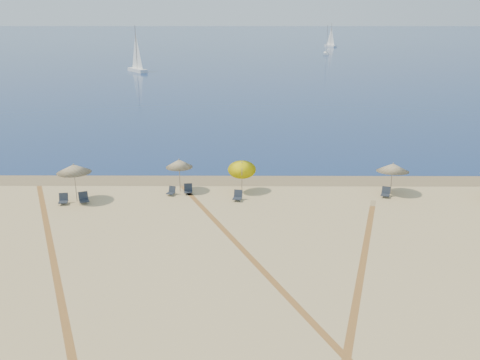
% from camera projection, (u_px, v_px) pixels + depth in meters
% --- Properties ---
extents(ocean, '(500.00, 500.00, 0.00)m').
position_uv_depth(ocean, '(242.00, 39.00, 230.31)').
color(ocean, '#0C2151').
rests_on(ocean, ground).
extents(wet_sand, '(500.00, 500.00, 0.00)m').
position_uv_depth(wet_sand, '(240.00, 180.00, 39.34)').
color(wet_sand, olive).
rests_on(wet_sand, ground).
extents(umbrella_1, '(2.27, 2.27, 2.64)m').
position_uv_depth(umbrella_1, '(74.00, 169.00, 34.23)').
color(umbrella_1, gray).
rests_on(umbrella_1, ground).
extents(umbrella_2, '(1.89, 1.90, 2.41)m').
position_uv_depth(umbrella_2, '(179.00, 163.00, 36.21)').
color(umbrella_2, gray).
rests_on(umbrella_2, ground).
extents(umbrella_3, '(1.97, 2.02, 2.59)m').
position_uv_depth(umbrella_3, '(242.00, 166.00, 36.02)').
color(umbrella_3, gray).
rests_on(umbrella_3, ground).
extents(umbrella_4, '(2.25, 2.28, 2.25)m').
position_uv_depth(umbrella_4, '(393.00, 167.00, 35.85)').
color(umbrella_4, gray).
rests_on(umbrella_4, ground).
extents(chair_2, '(0.69, 0.77, 0.70)m').
position_uv_depth(chair_2, '(63.00, 199.00, 34.38)').
color(chair_2, black).
rests_on(chair_2, ground).
extents(chair_3, '(0.85, 0.91, 0.74)m').
position_uv_depth(chair_3, '(84.00, 198.00, 34.53)').
color(chair_3, black).
rests_on(chair_3, ground).
extents(chair_4, '(0.67, 0.72, 0.60)m').
position_uv_depth(chair_4, '(171.00, 191.00, 36.06)').
color(chair_4, black).
rests_on(chair_4, ground).
extents(chair_5, '(0.63, 0.72, 0.69)m').
position_uv_depth(chair_5, '(188.00, 189.00, 36.32)').
color(chair_5, black).
rests_on(chair_5, ground).
extents(chair_6, '(0.70, 0.78, 0.69)m').
position_uv_depth(chair_6, '(238.00, 196.00, 35.02)').
color(chair_6, black).
rests_on(chair_6, ground).
extents(chair_7, '(0.78, 0.83, 0.69)m').
position_uv_depth(chair_7, '(386.00, 193.00, 35.69)').
color(chair_7, black).
rests_on(chair_7, ground).
extents(sailboat_0, '(2.36, 5.68, 8.22)m').
position_uv_depth(sailboat_0, '(327.00, 46.00, 150.64)').
color(sailboat_0, white).
rests_on(sailboat_0, ocean).
extents(sailboat_1, '(3.67, 5.37, 7.96)m').
position_uv_depth(sailboat_1, '(331.00, 40.00, 182.53)').
color(sailboat_1, white).
rests_on(sailboat_1, ocean).
extents(sailboat_2, '(4.96, 5.98, 9.30)m').
position_uv_depth(sailboat_2, '(137.00, 58.00, 107.62)').
color(sailboat_2, white).
rests_on(sailboat_2, ocean).
extents(tire_tracks, '(51.65, 44.07, 0.00)m').
position_uv_depth(tire_tracks, '(206.00, 270.00, 25.71)').
color(tire_tracks, tan).
rests_on(tire_tracks, ground).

